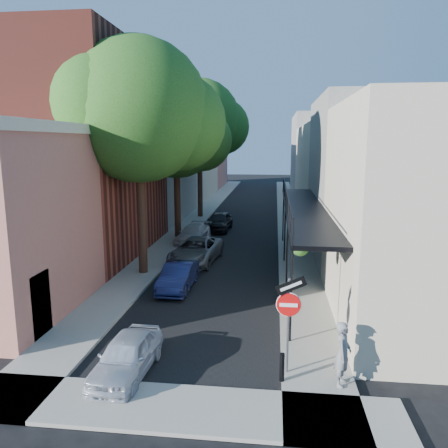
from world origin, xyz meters
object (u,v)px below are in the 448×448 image
(parked_car_d, at_px, (193,234))
(parked_car_e, at_px, (219,221))
(bollard, at_px, (282,367))
(oak_near, at_px, (148,114))
(oak_far, at_px, (205,122))
(parked_car_c, at_px, (196,251))
(sign_post, at_px, (289,308))
(oak_mid, at_px, (183,135))
(parked_car_a, at_px, (127,356))
(pedestrian, at_px, (343,354))
(parked_car_b, at_px, (178,277))

(parked_car_d, xyz_separation_m, parked_car_e, (1.19, 4.35, 0.11))
(bollard, bearing_deg, parked_car_e, 101.81)
(oak_near, relative_size, oak_far, 0.96)
(oak_far, distance_m, parked_car_c, 16.73)
(bollard, bearing_deg, oak_far, 103.35)
(sign_post, relative_size, parked_car_e, 0.74)
(parked_car_d, bearing_deg, oak_mid, 136.08)
(parked_car_a, distance_m, parked_car_c, 11.92)
(pedestrian, bearing_deg, oak_near, 55.22)
(sign_post, height_order, parked_car_e, sign_post)
(oak_mid, relative_size, oak_far, 0.86)
(oak_near, distance_m, parked_car_a, 12.31)
(bollard, distance_m, parked_car_d, 17.60)
(oak_near, xyz_separation_m, parked_car_a, (1.97, -9.71, -7.31))
(oak_near, relative_size, parked_car_b, 3.17)
(parked_car_e, bearing_deg, pedestrian, -71.18)
(sign_post, relative_size, oak_far, 0.25)
(bollard, height_order, parked_car_c, parked_car_c)
(bollard, bearing_deg, oak_near, 123.12)
(parked_car_c, bearing_deg, parked_car_b, -83.95)
(parked_car_b, xyz_separation_m, parked_car_d, (-1.04, 9.23, -0.01))
(oak_far, bearing_deg, oak_mid, -90.41)
(oak_far, relative_size, parked_car_d, 2.95)
(bollard, relative_size, parked_car_e, 0.20)
(parked_car_a, xyz_separation_m, pedestrian, (6.00, -0.05, 0.44))
(sign_post, xyz_separation_m, oak_near, (-6.53, 9.29, 5.84))
(oak_far, distance_m, parked_car_a, 27.87)
(oak_mid, height_order, oak_far, oak_far)
(sign_post, xyz_separation_m, oak_far, (-6.51, 26.30, 6.22))
(parked_car_a, xyz_separation_m, parked_car_c, (-0.14, 11.92, 0.10))
(bollard, xyz_separation_m, oak_mid, (-6.42, 17.73, 6.54))
(parked_car_e, bearing_deg, parked_car_b, -87.74)
(sign_post, bearing_deg, parked_car_a, -174.65)
(oak_mid, height_order, parked_car_c, oak_mid)
(oak_far, height_order, pedestrian, oak_far)
(oak_mid, bearing_deg, parked_car_c, -71.98)
(bollard, xyz_separation_m, parked_car_c, (-4.54, 11.96, 0.15))
(sign_post, xyz_separation_m, parked_car_b, (-4.71, 6.98, -1.44))
(parked_car_c, relative_size, pedestrian, 2.69)
(parked_car_b, height_order, parked_car_e, parked_car_e)
(oak_near, relative_size, oak_mid, 1.12)
(parked_car_b, bearing_deg, bollard, -57.46)
(oak_mid, xyz_separation_m, parked_car_e, (2.02, 3.31, -6.36))
(parked_car_b, bearing_deg, pedestrian, -49.34)
(oak_near, height_order, parked_car_d, oak_near)
(parked_car_a, height_order, parked_car_c, parked_car_c)
(parked_car_a, height_order, parked_car_e, parked_car_e)
(parked_car_b, bearing_deg, oak_mid, 101.44)
(oak_far, distance_m, pedestrian, 28.85)
(bollard, height_order, parked_car_a, parked_car_a)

